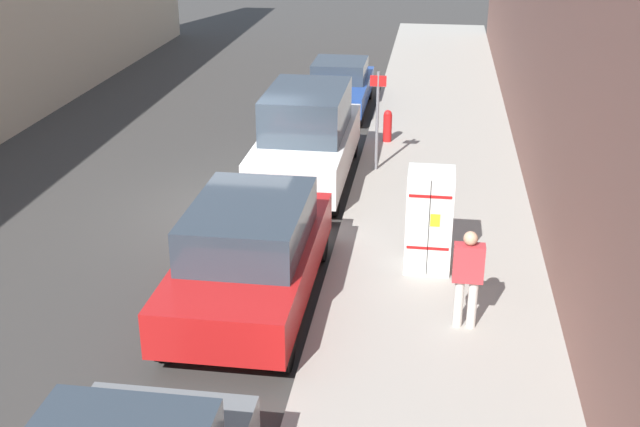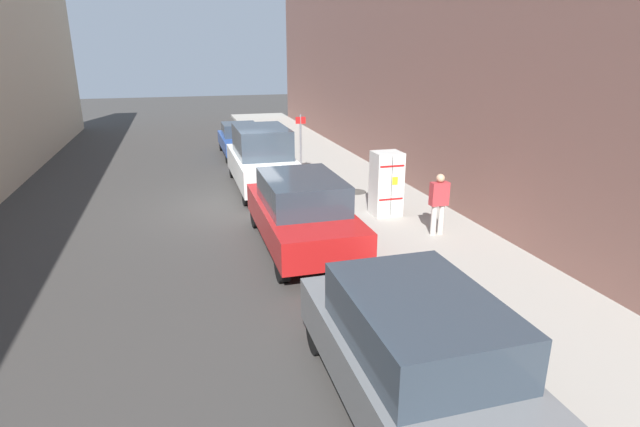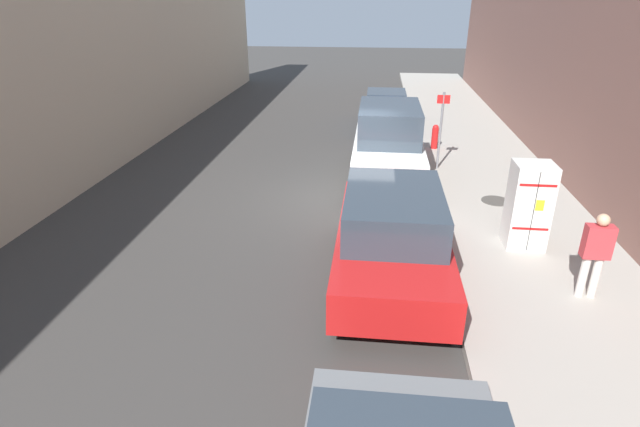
% 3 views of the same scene
% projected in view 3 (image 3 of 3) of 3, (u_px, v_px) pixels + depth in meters
% --- Properties ---
extents(ground_plane, '(80.00, 80.00, 0.00)m').
position_uv_depth(ground_plane, '(344.00, 200.00, 13.15)').
color(ground_plane, '#383533').
extents(sidewalk_slab, '(3.74, 44.00, 0.16)m').
position_uv_depth(sidewalk_slab, '(504.00, 204.00, 12.70)').
color(sidewalk_slab, '#9E998E').
rests_on(sidewalk_slab, ground).
extents(building_facade_across, '(1.60, 37.40, 7.48)m').
position_uv_depth(building_facade_across, '(30.00, 48.00, 12.43)').
color(building_facade_across, beige).
rests_on(building_facade_across, ground).
extents(discarded_refrigerator, '(0.78, 0.72, 1.78)m').
position_uv_depth(discarded_refrigerator, '(528.00, 205.00, 10.12)').
color(discarded_refrigerator, silver).
rests_on(discarded_refrigerator, sidewalk_slab).
extents(manhole_cover, '(0.70, 0.70, 0.02)m').
position_uv_depth(manhole_cover, '(496.00, 201.00, 12.65)').
color(manhole_cover, '#47443F').
rests_on(manhole_cover, sidewalk_slab).
extents(street_sign_post, '(0.36, 0.07, 2.27)m').
position_uv_depth(street_sign_post, '(441.00, 126.00, 14.50)').
color(street_sign_post, slate).
rests_on(street_sign_post, sidewalk_slab).
extents(fire_hydrant, '(0.22, 0.22, 0.81)m').
position_uv_depth(fire_hydrant, '(435.00, 136.00, 16.78)').
color(fire_hydrant, red).
rests_on(fire_hydrant, sidewalk_slab).
extents(pedestrian_walking_far, '(0.45, 0.22, 1.56)m').
position_uv_depth(pedestrian_walking_far, '(596.00, 251.00, 8.34)').
color(pedestrian_walking_far, beige).
rests_on(pedestrian_walking_far, sidewalk_slab).
extents(parked_hatchback_blue, '(1.72, 4.09, 1.43)m').
position_uv_depth(parked_hatchback_blue, '(386.00, 110.00, 19.84)').
color(parked_hatchback_blue, '#23479E').
rests_on(parked_hatchback_blue, ground).
extents(parked_van_white, '(1.92, 4.87, 2.12)m').
position_uv_depth(parked_van_white, '(388.00, 143.00, 14.29)').
color(parked_van_white, silver).
rests_on(parked_van_white, ground).
extents(parked_suv_red, '(1.97, 4.70, 1.76)m').
position_uv_depth(parked_suv_red, '(392.00, 235.00, 9.19)').
color(parked_suv_red, red).
rests_on(parked_suv_red, ground).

